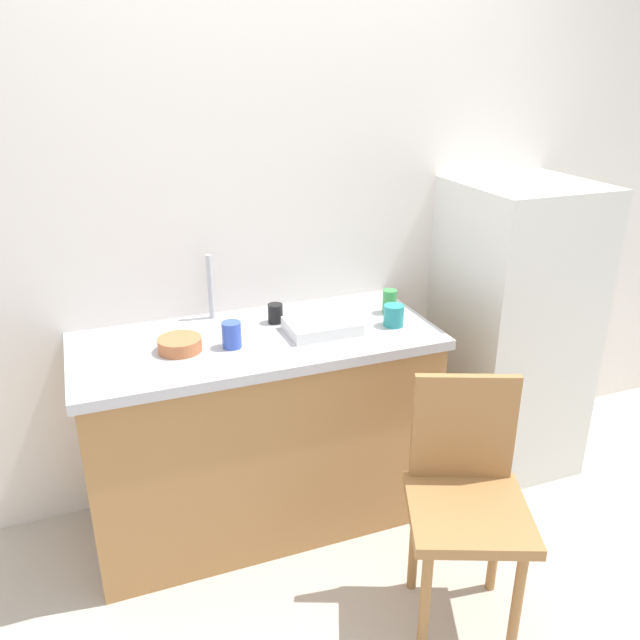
{
  "coord_description": "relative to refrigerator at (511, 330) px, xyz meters",
  "views": [
    {
      "loc": [
        -0.78,
        -1.63,
        1.89
      ],
      "look_at": [
        0.07,
        0.6,
        0.91
      ],
      "focal_mm": 36.36,
      "sensor_mm": 36.0,
      "label": 1
    }
  ],
  "objects": [
    {
      "name": "countertop",
      "position": [
        -1.24,
        -0.01,
        0.15
      ],
      "size": [
        1.43,
        0.64,
        0.04
      ],
      "primitive_type": "cube",
      "color": "#B7B7BC",
      "rests_on": "cabinet_base"
    },
    {
      "name": "dish_tray",
      "position": [
        -0.98,
        -0.07,
        0.19
      ],
      "size": [
        0.28,
        0.2,
        0.05
      ],
      "primitive_type": "cube",
      "color": "white",
      "rests_on": "countertop"
    },
    {
      "name": "ground_plane",
      "position": [
        -1.06,
        -0.66,
        -0.69
      ],
      "size": [
        8.0,
        8.0,
        0.0
      ],
      "primitive_type": "plane",
      "color": "#BCB2A3"
    },
    {
      "name": "cup_teal",
      "position": [
        -0.68,
        -0.11,
        0.21
      ],
      "size": [
        0.08,
        0.08,
        0.09
      ],
      "primitive_type": "cylinder",
      "color": "teal",
      "rests_on": "countertop"
    },
    {
      "name": "cup_green",
      "position": [
        -0.63,
        0.03,
        0.22
      ],
      "size": [
        0.06,
        0.06,
        0.1
      ],
      "primitive_type": "cylinder",
      "color": "green",
      "rests_on": "countertop"
    },
    {
      "name": "faucet",
      "position": [
        -1.36,
        0.24,
        0.31
      ],
      "size": [
        0.02,
        0.02,
        0.28
      ],
      "primitive_type": "cylinder",
      "color": "#B7B7BC",
      "rests_on": "countertop"
    },
    {
      "name": "cabinet_base",
      "position": [
        -1.24,
        -0.01,
        -0.28
      ],
      "size": [
        1.39,
        0.6,
        0.82
      ],
      "primitive_type": "cube",
      "color": "#A87542",
      "rests_on": "ground_plane"
    },
    {
      "name": "cup_black",
      "position": [
        -1.12,
        0.09,
        0.21
      ],
      "size": [
        0.06,
        0.06,
        0.08
      ],
      "primitive_type": "cylinder",
      "color": "black",
      "rests_on": "countertop"
    },
    {
      "name": "cup_blue",
      "position": [
        -1.35,
        -0.08,
        0.22
      ],
      "size": [
        0.07,
        0.07,
        0.1
      ],
      "primitive_type": "cylinder",
      "color": "blue",
      "rests_on": "countertop"
    },
    {
      "name": "terracotta_bowl",
      "position": [
        -1.54,
        -0.04,
        0.19
      ],
      "size": [
        0.16,
        0.16,
        0.05
      ],
      "primitive_type": "cylinder",
      "color": "#C67042",
      "rests_on": "countertop"
    },
    {
      "name": "refrigerator",
      "position": [
        0.0,
        0.0,
        0.0
      ],
      "size": [
        0.58,
        0.58,
        1.38
      ],
      "primitive_type": "cube",
      "color": "silver",
      "rests_on": "ground_plane"
    },
    {
      "name": "chair",
      "position": [
        -0.72,
        -0.77,
        -0.19
      ],
      "size": [
        0.52,
        0.52,
        0.89
      ],
      "rotation": [
        0.0,
        0.0,
        -0.38
      ],
      "color": "#A87542",
      "rests_on": "ground_plane"
    },
    {
      "name": "back_wall",
      "position": [
        -1.06,
        0.34,
        0.59
      ],
      "size": [
        4.8,
        0.1,
        2.56
      ],
      "primitive_type": "cube",
      "color": "white",
      "rests_on": "ground_plane"
    }
  ]
}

